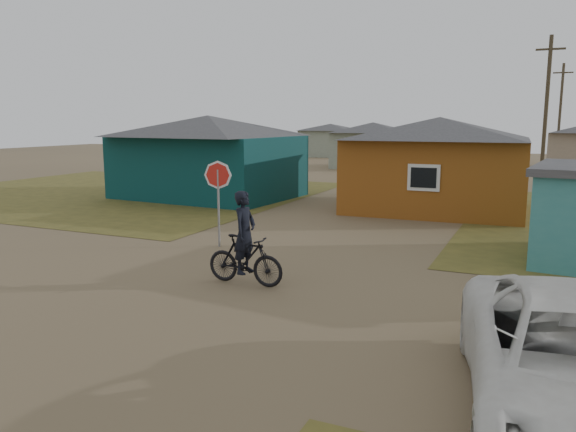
% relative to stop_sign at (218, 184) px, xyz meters
% --- Properties ---
extents(ground, '(120.00, 120.00, 0.00)m').
position_rel_stop_sign_xyz_m(ground, '(2.23, -4.09, -1.89)').
color(ground, brown).
extents(grass_nw, '(20.00, 18.00, 0.00)m').
position_rel_stop_sign_xyz_m(grass_nw, '(-11.77, 8.91, -1.89)').
color(grass_nw, brown).
rests_on(grass_nw, ground).
extents(house_teal, '(8.93, 7.08, 4.00)m').
position_rel_stop_sign_xyz_m(house_teal, '(-6.27, 9.41, 0.16)').
color(house_teal, '#093233').
rests_on(house_teal, ground).
extents(house_yellow, '(7.72, 6.76, 3.90)m').
position_rel_stop_sign_xyz_m(house_yellow, '(4.73, 9.91, 0.11)').
color(house_yellow, brown).
rests_on(house_yellow, ground).
extents(house_pale_west, '(7.04, 6.15, 3.60)m').
position_rel_stop_sign_xyz_m(house_pale_west, '(-3.77, 29.91, -0.04)').
color(house_pale_west, gray).
rests_on(house_pale_west, ground).
extents(house_pale_north, '(6.28, 5.81, 3.40)m').
position_rel_stop_sign_xyz_m(house_pale_north, '(-11.77, 41.91, -0.14)').
color(house_pale_north, gray).
rests_on(house_pale_north, ground).
extents(utility_pole_near, '(1.40, 0.20, 8.00)m').
position_rel_stop_sign_xyz_m(utility_pole_near, '(8.73, 17.91, 2.24)').
color(utility_pole_near, '#453A29').
rests_on(utility_pole_near, ground).
extents(utility_pole_far, '(1.40, 0.20, 8.00)m').
position_rel_stop_sign_xyz_m(utility_pole_far, '(9.73, 33.91, 2.24)').
color(utility_pole_far, '#453A29').
rests_on(utility_pole_far, ground).
extents(stop_sign, '(0.84, 0.19, 2.59)m').
position_rel_stop_sign_xyz_m(stop_sign, '(0.00, 0.00, 0.00)').
color(stop_sign, gray).
rests_on(stop_sign, ground).
extents(cyclist, '(1.94, 0.70, 2.19)m').
position_rel_stop_sign_xyz_m(cyclist, '(2.60, -3.14, -1.10)').
color(cyclist, black).
rests_on(cyclist, ground).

